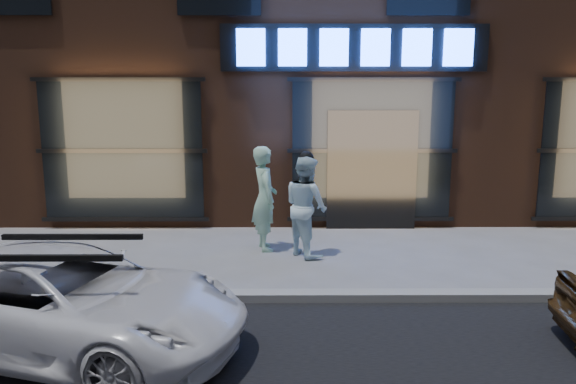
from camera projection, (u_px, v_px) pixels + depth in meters
name	position (u px, v px, depth m)	size (l,w,h in m)	color
ground	(413.00, 300.00, 7.66)	(90.00, 90.00, 0.00)	slate
curb	(413.00, 296.00, 7.65)	(60.00, 0.25, 0.12)	gray
man_bowtie	(265.00, 198.00, 9.88)	(0.67, 0.44, 1.85)	#A2D5BD
man_cap	(306.00, 206.00, 9.56)	(0.84, 0.65, 1.73)	white
white_suv	(63.00, 301.00, 6.12)	(1.88, 4.07, 1.13)	white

